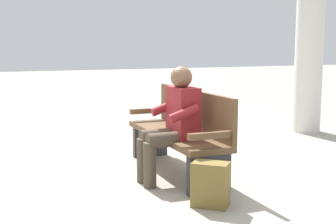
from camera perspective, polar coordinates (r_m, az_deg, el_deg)
The scene contains 5 objects.
ground_plane at distance 5.16m, azimuth 0.90°, elevation -7.38°, with size 40.00×40.00×0.00m, color #A89E8E.
bench_near at distance 5.09m, azimuth 1.64°, elevation -2.31°, with size 1.80×0.49×0.90m.
person_seated at distance 4.69m, azimuth 0.61°, elevation -1.13°, with size 0.57×0.57×1.18m.
backpack at distance 4.09m, azimuth 5.26°, elevation -8.86°, with size 0.35×0.36×0.39m.
support_pillar at distance 7.71m, azimuth 17.09°, elevation 11.25°, with size 0.44×0.44×3.67m, color silver.
Camera 1 is at (-4.56, 1.96, 1.40)m, focal length 49.72 mm.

